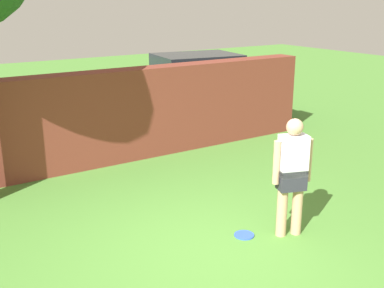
{
  "coord_description": "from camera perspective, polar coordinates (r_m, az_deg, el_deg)",
  "views": [
    {
      "loc": [
        -3.14,
        -4.42,
        3.1
      ],
      "look_at": [
        0.59,
        1.32,
        1.0
      ],
      "focal_mm": 45.17,
      "sensor_mm": 36.0,
      "label": 1
    }
  ],
  "objects": [
    {
      "name": "frisbee_blue",
      "position": [
        6.68,
        6.17,
        -10.64
      ],
      "size": [
        0.27,
        0.27,
        0.02
      ],
      "primitive_type": "cylinder",
      "color": "blue",
      "rests_on": "ground"
    },
    {
      "name": "ground_plane",
      "position": [
        6.25,
        2.13,
        -12.73
      ],
      "size": [
        40.0,
        40.0,
        0.0
      ],
      "primitive_type": "plane",
      "color": "#4C8433"
    },
    {
      "name": "car",
      "position": [
        12.34,
        0.57,
        6.6
      ],
      "size": [
        4.4,
        2.38,
        1.72
      ],
      "rotation": [
        0.0,
        0.0,
        3.0
      ],
      "color": "navy",
      "rests_on": "ground"
    },
    {
      "name": "person",
      "position": [
        6.46,
        11.72,
        -3.29
      ],
      "size": [
        0.51,
        0.33,
        1.62
      ],
      "rotation": [
        0.0,
        0.0,
        -0.34
      ],
      "color": "tan",
      "rests_on": "ground"
    },
    {
      "name": "brick_wall",
      "position": [
        8.81,
        -21.2,
        1.33
      ],
      "size": [
        12.99,
        0.5,
        1.78
      ],
      "primitive_type": "cube",
      "color": "brown",
      "rests_on": "ground"
    }
  ]
}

